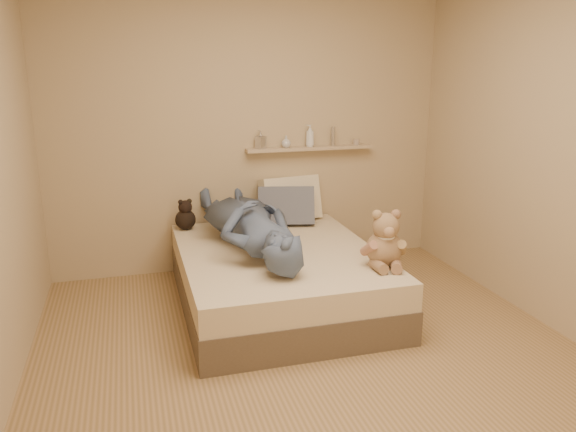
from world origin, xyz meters
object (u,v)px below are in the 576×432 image
object	(u,v)px
dark_plush	(185,216)
bed	(278,277)
wall_shelf	(310,148)
teddy_bear	(385,243)
pillow_cream	(290,199)
game_console	(287,260)
person	(249,223)
pillow_grey	(286,206)

from	to	relation	value
dark_plush	bed	bearing A→B (deg)	-50.73
bed	dark_plush	world-z (taller)	dark_plush
dark_plush	wall_shelf	world-z (taller)	wall_shelf
teddy_bear	dark_plush	bearing A→B (deg)	133.56
pillow_cream	game_console	bearing A→B (deg)	-107.11
teddy_bear	person	bearing A→B (deg)	140.24
game_console	person	distance (m)	0.74
dark_plush	person	world-z (taller)	person
teddy_bear	dark_plush	distance (m)	1.84
dark_plush	pillow_cream	xyz separation A→B (m)	(0.97, 0.06, 0.08)
pillow_grey	person	world-z (taller)	person
bed	teddy_bear	xyz separation A→B (m)	(0.64, -0.56, 0.40)
teddy_bear	wall_shelf	distance (m)	1.55
bed	wall_shelf	size ratio (longest dim) A/B	1.58
pillow_grey	game_console	bearing A→B (deg)	-105.58
pillow_grey	wall_shelf	xyz separation A→B (m)	(0.29, 0.22, 0.48)
dark_plush	pillow_cream	bearing A→B (deg)	3.42
person	teddy_bear	bearing A→B (deg)	134.27
teddy_bear	wall_shelf	world-z (taller)	wall_shelf
game_console	pillow_grey	xyz separation A→B (m)	(0.36, 1.28, 0.04)
pillow_cream	pillow_grey	bearing A→B (deg)	-119.83
game_console	dark_plush	size ratio (longest dim) A/B	0.59
teddy_bear	person	size ratio (longest dim) A/B	0.25
game_console	person	bearing A→B (deg)	98.06
dark_plush	person	bearing A→B (deg)	-55.94
pillow_cream	wall_shelf	size ratio (longest dim) A/B	0.46
teddy_bear	wall_shelf	size ratio (longest dim) A/B	0.35
teddy_bear	pillow_cream	world-z (taller)	teddy_bear
dark_plush	pillow_grey	distance (m)	0.90
bed	dark_plush	size ratio (longest dim) A/B	6.89
bed	game_console	bearing A→B (deg)	-99.44
game_console	teddy_bear	distance (m)	0.74
pillow_grey	person	xyz separation A→B (m)	(-0.46, -0.55, 0.03)
bed	person	xyz separation A→B (m)	(-0.20, 0.14, 0.43)
teddy_bear	wall_shelf	xyz separation A→B (m)	(-0.09, 1.47, 0.47)
game_console	wall_shelf	world-z (taller)	wall_shelf
bed	pillow_grey	size ratio (longest dim) A/B	3.80
person	bed	bearing A→B (deg)	139.94
wall_shelf	person	bearing A→B (deg)	-134.20
pillow_grey	bed	bearing A→B (deg)	-110.57
bed	teddy_bear	world-z (taller)	teddy_bear
dark_plush	pillow_grey	world-z (taller)	pillow_grey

